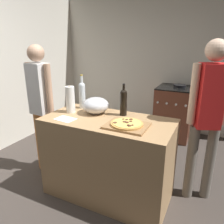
{
  "coord_description": "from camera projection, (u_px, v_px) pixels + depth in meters",
  "views": [
    {
      "loc": [
        1.22,
        -1.3,
        1.72
      ],
      "look_at": [
        0.24,
        0.71,
        0.97
      ],
      "focal_mm": 35.02,
      "sensor_mm": 36.0,
      "label": 1
    }
  ],
  "objects": [
    {
      "name": "person_in_stripes",
      "position": [
        41.0,
        102.0,
        2.74
      ],
      "size": [
        0.4,
        0.22,
        1.67
      ],
      "color": "#D88C4C",
      "rests_on": "ground_plane"
    },
    {
      "name": "stove",
      "position": [
        174.0,
        112.0,
        3.92
      ],
      "size": [
        0.61,
        0.64,
        0.97
      ],
      "color": "brown",
      "rests_on": "ground_plane"
    },
    {
      "name": "recipe_sheet",
      "position": [
        65.0,
        119.0,
        2.29
      ],
      "size": [
        0.22,
        0.17,
        0.0
      ],
      "primitive_type": "cube",
      "rotation": [
        0.0,
        0.0,
        -0.11
      ],
      "color": "white",
      "rests_on": "counter"
    },
    {
      "name": "cutting_board",
      "position": [
        127.0,
        126.0,
        2.09
      ],
      "size": [
        0.4,
        0.32,
        0.02
      ],
      "primitive_type": "cube",
      "color": "#9E7247",
      "rests_on": "counter"
    },
    {
      "name": "ground_plane",
      "position": [
        119.0,
        156.0,
        3.39
      ],
      "size": [
        4.22,
        3.47,
        0.02
      ],
      "primitive_type": "cube",
      "color": "#3F3833"
    },
    {
      "name": "wine_bottle_green",
      "position": [
        124.0,
        101.0,
        2.36
      ],
      "size": [
        0.08,
        0.08,
        0.35
      ],
      "color": "black",
      "rests_on": "counter"
    },
    {
      "name": "kitchen_wall_left",
      "position": [
        21.0,
        65.0,
        3.75
      ],
      "size": [
        0.1,
        3.47,
        2.6
      ],
      "primitive_type": "cube",
      "color": "silver",
      "rests_on": "ground_plane"
    },
    {
      "name": "kitchen_wall_rear",
      "position": [
        151.0,
        62.0,
        4.24
      ],
      "size": [
        4.22,
        0.1,
        2.6
      ],
      "primitive_type": "cube",
      "color": "silver",
      "rests_on": "ground_plane"
    },
    {
      "name": "counter",
      "position": [
        108.0,
        158.0,
        2.43
      ],
      "size": [
        1.37,
        0.68,
        0.92
      ],
      "primitive_type": "cube",
      "color": "tan",
      "rests_on": "ground_plane"
    },
    {
      "name": "paper_towel_roll",
      "position": [
        70.0,
        100.0,
        2.46
      ],
      "size": [
        0.1,
        0.1,
        0.3
      ],
      "color": "white",
      "rests_on": "counter"
    },
    {
      "name": "person_in_red",
      "position": [
        207.0,
        113.0,
        2.21
      ],
      "size": [
        0.37,
        0.28,
        1.73
      ],
      "color": "slate",
      "rests_on": "ground_plane"
    },
    {
      "name": "wine_bottle_amber",
      "position": [
        82.0,
        94.0,
        2.61
      ],
      "size": [
        0.08,
        0.08,
        0.4
      ],
      "color": "silver",
      "rests_on": "counter"
    },
    {
      "name": "pizza",
      "position": [
        127.0,
        124.0,
        2.08
      ],
      "size": [
        0.31,
        0.31,
        0.03
      ],
      "color": "tan",
      "rests_on": "cutting_board"
    },
    {
      "name": "mixing_bowl",
      "position": [
        96.0,
        105.0,
        2.45
      ],
      "size": [
        0.3,
        0.3,
        0.18
      ],
      "color": "#B2B2B7",
      "rests_on": "counter"
    }
  ]
}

